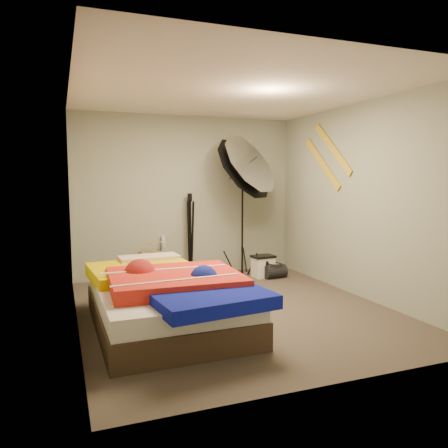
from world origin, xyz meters
name	(u,v)px	position (x,y,z in m)	size (l,w,h in m)	color
floor	(234,309)	(0.00, 0.00, 0.00)	(4.00, 4.00, 0.00)	#4C4339
ceiling	(235,92)	(0.00, 0.00, 2.50)	(4.00, 4.00, 0.00)	silver
wall_back	(187,196)	(0.00, 2.00, 1.25)	(3.50, 3.50, 0.00)	gray
wall_front	(338,220)	(0.00, -2.00, 1.25)	(3.50, 3.50, 0.00)	gray
wall_left	(74,208)	(-1.75, 0.00, 1.25)	(4.00, 4.00, 0.00)	gray
wall_right	(360,201)	(1.75, 0.00, 1.25)	(4.00, 4.00, 0.00)	gray
tote_bag	(154,265)	(-0.56, 1.90, 0.21)	(0.42, 0.13, 0.42)	tan
wrapping_roll	(164,257)	(-0.40, 1.90, 0.32)	(0.07, 0.07, 0.65)	#5882CB
camera_case	(263,267)	(1.05, 1.39, 0.16)	(0.31, 0.22, 0.31)	white
duffel_bag	(275,272)	(1.19, 1.25, 0.10)	(0.21, 0.21, 0.34)	black
wall_stripe_upper	(333,149)	(1.73, 0.60, 1.95)	(0.02, 1.10, 0.10)	gold
wall_stripe_lower	(322,164)	(1.73, 0.85, 1.75)	(0.02, 1.10, 0.10)	gold
bed	(167,298)	(-0.87, -0.29, 0.30)	(1.53, 2.27, 0.60)	#3E2D20
photo_umbrella	(243,170)	(0.76, 1.52, 1.67)	(1.14, 1.30, 2.32)	black
camera_tripod	(190,229)	(0.01, 1.86, 0.75)	(0.09, 0.09, 1.30)	black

